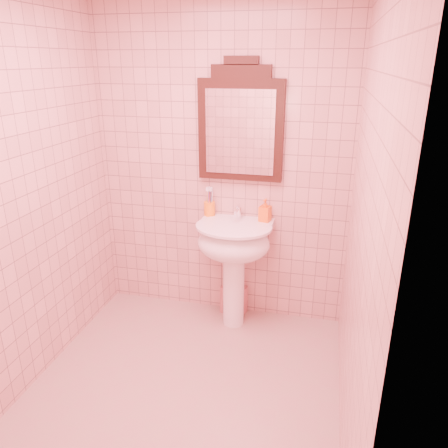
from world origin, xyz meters
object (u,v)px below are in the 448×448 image
(pedestal_sink, at_px, (234,250))
(toothbrush_cup, at_px, (210,208))
(soap_dispenser, at_px, (265,210))
(towel, at_px, (234,299))
(mirror, at_px, (240,125))

(pedestal_sink, relative_size, toothbrush_cup, 4.21)
(soap_dispenser, bearing_deg, pedestal_sink, -131.59)
(towel, bearing_deg, mirror, 46.07)
(soap_dispenser, relative_size, towel, 0.74)
(mirror, bearing_deg, soap_dispenser, -14.67)
(mirror, distance_m, soap_dispenser, 0.67)
(towel, bearing_deg, soap_dispenser, -5.45)
(pedestal_sink, height_order, soap_dispenser, soap_dispenser)
(mirror, xyz_separation_m, soap_dispenser, (0.21, -0.06, -0.63))
(pedestal_sink, height_order, mirror, mirror)
(toothbrush_cup, relative_size, towel, 0.85)
(toothbrush_cup, distance_m, soap_dispenser, 0.46)
(toothbrush_cup, relative_size, soap_dispenser, 1.15)
(mirror, relative_size, toothbrush_cup, 4.35)
(toothbrush_cup, bearing_deg, mirror, 4.87)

